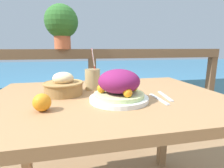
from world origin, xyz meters
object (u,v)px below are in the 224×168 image
Objects in this scene: salad_plate at (119,87)px; drink_glass at (93,79)px; potted_plant at (61,23)px; bread_basket at (64,86)px.

salad_plate is 0.27m from drink_glass.
salad_plate is at bearing -72.68° from potted_plant.
potted_plant reaches higher than salad_plate.
bread_basket is at bearing -87.23° from potted_plant.
drink_glass is 0.61× the size of potted_plant.
drink_glass reaches higher than bread_basket.
salad_plate is at bearing -33.11° from bread_basket.
bread_basket is at bearing -151.14° from drink_glass.
potted_plant is (-0.04, 0.78, 0.41)m from bread_basket.
bread_basket is 0.88m from potted_plant.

